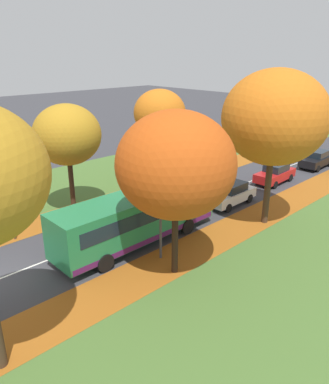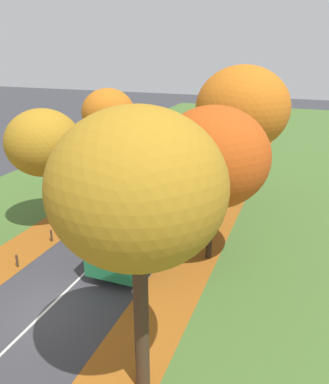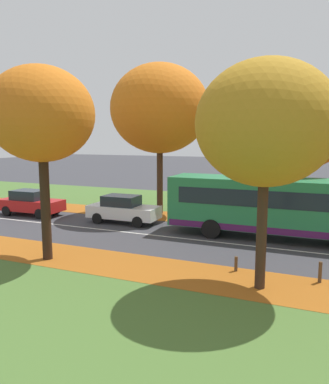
{
  "view_description": "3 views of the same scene",
  "coord_description": "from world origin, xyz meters",
  "px_view_note": "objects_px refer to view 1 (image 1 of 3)",
  "views": [
    {
      "loc": [
        16.98,
        -4.81,
        10.47
      ],
      "look_at": [
        0.75,
        10.62,
        2.05
      ],
      "focal_mm": 35.0,
      "sensor_mm": 36.0,
      "label": 1
    },
    {
      "loc": [
        9.5,
        -10.52,
        10.61
      ],
      "look_at": [
        1.86,
        9.66,
        2.31
      ],
      "focal_mm": 35.0,
      "sensor_mm": 36.0,
      "label": 2
    },
    {
      "loc": [
        -17.01,
        5.47,
        4.94
      ],
      "look_at": [
        0.39,
        12.83,
        2.22
      ],
      "focal_mm": 35.0,
      "sensor_mm": 36.0,
      "label": 3
    }
  ],
  "objects_px": {
    "bollard_fifth": "(97,208)",
    "bus": "(138,216)",
    "tree_left_near": "(67,135)",
    "car_black_third_in_line": "(317,159)",
    "tree_right_mid": "(275,118)",
    "car_white_lead": "(231,194)",
    "tree_left_mid": "(160,113)",
    "bollard_third": "(15,234)",
    "car_red_following": "(275,173)",
    "streetlamp_right": "(156,192)",
    "tree_right_near": "(176,165)",
    "bollard_fourth": "(59,219)"
  },
  "relations": [
    {
      "from": "bollard_fifth",
      "to": "bus",
      "type": "xyz_separation_m",
      "value": [
        5.39,
        -0.73,
        1.42
      ]
    },
    {
      "from": "tree_left_near",
      "to": "car_black_third_in_line",
      "type": "xyz_separation_m",
      "value": [
        6.78,
        22.45,
        -4.57
      ]
    },
    {
      "from": "tree_right_mid",
      "to": "car_white_lead",
      "type": "distance_m",
      "value": 6.95
    },
    {
      "from": "tree_left_mid",
      "to": "tree_right_mid",
      "type": "relative_size",
      "value": 0.8
    },
    {
      "from": "tree_right_mid",
      "to": "bus",
      "type": "distance_m",
      "value": 9.93
    },
    {
      "from": "bollard_fifth",
      "to": "tree_right_mid",
      "type": "bearing_deg",
      "value": 38.12
    },
    {
      "from": "tree_left_near",
      "to": "bollard_third",
      "type": "distance_m",
      "value": 7.03
    },
    {
      "from": "bollard_fifth",
      "to": "bus",
      "type": "height_order",
      "value": "bus"
    },
    {
      "from": "tree_left_mid",
      "to": "bollard_fifth",
      "type": "relative_size",
      "value": 13.55
    },
    {
      "from": "car_white_lead",
      "to": "car_black_third_in_line",
      "type": "bearing_deg",
      "value": 89.97
    },
    {
      "from": "car_red_following",
      "to": "bollard_third",
      "type": "bearing_deg",
      "value": -104.19
    },
    {
      "from": "tree_left_near",
      "to": "streetlamp_right",
      "type": "height_order",
      "value": "tree_left_near"
    },
    {
      "from": "tree_left_near",
      "to": "car_white_lead",
      "type": "distance_m",
      "value": 12.12
    },
    {
      "from": "tree_left_mid",
      "to": "bollard_third",
      "type": "relative_size",
      "value": 10.98
    },
    {
      "from": "tree_right_near",
      "to": "bollard_fifth",
      "type": "xyz_separation_m",
      "value": [
        -9.06,
        1.41,
        -5.35
      ]
    },
    {
      "from": "tree_right_mid",
      "to": "bollard_fifth",
      "type": "distance_m",
      "value": 13.1
    },
    {
      "from": "tree_right_near",
      "to": "bollard_fourth",
      "type": "distance_m",
      "value": 10.57
    },
    {
      "from": "tree_left_mid",
      "to": "car_white_lead",
      "type": "xyz_separation_m",
      "value": [
        7.1,
        0.41,
        -5.03
      ]
    },
    {
      "from": "tree_left_mid",
      "to": "bus",
      "type": "relative_size",
      "value": 0.74
    },
    {
      "from": "bollard_third",
      "to": "bollard_fourth",
      "type": "xyz_separation_m",
      "value": [
        -0.02,
        2.9,
        0.02
      ]
    },
    {
      "from": "bollard_third",
      "to": "car_black_third_in_line",
      "type": "bearing_deg",
      "value": 78.57
    },
    {
      "from": "bollard_fifth",
      "to": "streetlamp_right",
      "type": "height_order",
      "value": "streetlamp_right"
    },
    {
      "from": "bollard_fifth",
      "to": "bus",
      "type": "relative_size",
      "value": 0.05
    },
    {
      "from": "bollard_third",
      "to": "car_red_following",
      "type": "relative_size",
      "value": 0.17
    },
    {
      "from": "bus",
      "to": "bollard_third",
      "type": "bearing_deg",
      "value": -136.52
    },
    {
      "from": "tree_right_near",
      "to": "bollard_fourth",
      "type": "height_order",
      "value": "tree_right_near"
    },
    {
      "from": "car_white_lead",
      "to": "car_red_following",
      "type": "xyz_separation_m",
      "value": [
        -0.35,
        6.62,
        0.0
      ]
    },
    {
      "from": "tree_left_mid",
      "to": "tree_right_near",
      "type": "relative_size",
      "value": 0.95
    },
    {
      "from": "tree_left_mid",
      "to": "bus",
      "type": "bearing_deg",
      "value": -49.64
    },
    {
      "from": "tree_right_near",
      "to": "car_black_third_in_line",
      "type": "distance_m",
      "value": 23.56
    },
    {
      "from": "car_black_third_in_line",
      "to": "bollard_third",
      "type": "bearing_deg",
      "value": -101.43
    },
    {
      "from": "tree_left_near",
      "to": "tree_right_mid",
      "type": "height_order",
      "value": "tree_right_mid"
    },
    {
      "from": "tree_left_mid",
      "to": "tree_right_near",
      "type": "xyz_separation_m",
      "value": [
        10.64,
        -8.88,
        -0.21
      ]
    },
    {
      "from": "car_red_following",
      "to": "bollard_fourth",
      "type": "bearing_deg",
      "value": -106.5
    },
    {
      "from": "bollard_fourth",
      "to": "car_black_third_in_line",
      "type": "relative_size",
      "value": 0.18
    },
    {
      "from": "streetlamp_right",
      "to": "car_red_following",
      "type": "xyz_separation_m",
      "value": [
        -2.09,
        15.5,
        -2.92
      ]
    },
    {
      "from": "tree_right_near",
      "to": "bollard_third",
      "type": "xyz_separation_m",
      "value": [
        -9.03,
        -4.4,
        -5.28
      ]
    },
    {
      "from": "car_red_following",
      "to": "bollard_fifth",
      "type": "bearing_deg",
      "value": -109.61
    },
    {
      "from": "tree_left_near",
      "to": "tree_right_near",
      "type": "height_order",
      "value": "tree_right_near"
    },
    {
      "from": "bollard_fourth",
      "to": "bus",
      "type": "relative_size",
      "value": 0.07
    },
    {
      "from": "tree_right_near",
      "to": "streetlamp_right",
      "type": "bearing_deg",
      "value": 167.3
    },
    {
      "from": "tree_left_mid",
      "to": "car_red_following",
      "type": "bearing_deg",
      "value": 46.16
    },
    {
      "from": "tree_left_near",
      "to": "bollard_third",
      "type": "height_order",
      "value": "tree_left_near"
    },
    {
      "from": "bus",
      "to": "car_black_third_in_line",
      "type": "relative_size",
      "value": 2.46
    },
    {
      "from": "bollard_fifth",
      "to": "car_white_lead",
      "type": "height_order",
      "value": "car_white_lead"
    },
    {
      "from": "bus",
      "to": "car_white_lead",
      "type": "distance_m",
      "value": 8.66
    },
    {
      "from": "car_white_lead",
      "to": "tree_left_near",
      "type": "bearing_deg",
      "value": -127.14
    },
    {
      "from": "tree_left_near",
      "to": "car_red_following",
      "type": "bearing_deg",
      "value": 67.58
    },
    {
      "from": "tree_left_near",
      "to": "bollard_fourth",
      "type": "xyz_separation_m",
      "value": [
        1.27,
        -1.84,
        -5.01
      ]
    },
    {
      "from": "tree_right_near",
      "to": "bollard_third",
      "type": "bearing_deg",
      "value": -154.02
    }
  ]
}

